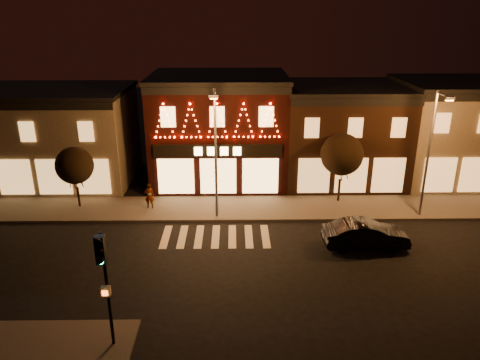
{
  "coord_description": "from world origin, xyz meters",
  "views": [
    {
      "loc": [
        1.11,
        -20.58,
        12.86
      ],
      "look_at": [
        1.47,
        4.0,
        3.63
      ],
      "focal_mm": 34.18,
      "sensor_mm": 36.0,
      "label": 1
    }
  ],
  "objects_px": {
    "traffic_signal_near": "(104,269)",
    "pedestrian": "(149,196)",
    "streetlamp_mid": "(215,145)",
    "dark_sedan": "(366,234)"
  },
  "relations": [
    {
      "from": "streetlamp_mid",
      "to": "dark_sedan",
      "type": "height_order",
      "value": "streetlamp_mid"
    },
    {
      "from": "traffic_signal_near",
      "to": "pedestrian",
      "type": "distance_m",
      "value": 13.88
    },
    {
      "from": "traffic_signal_near",
      "to": "streetlamp_mid",
      "type": "xyz_separation_m",
      "value": [
        3.8,
        12.0,
        1.32
      ]
    },
    {
      "from": "streetlamp_mid",
      "to": "pedestrian",
      "type": "relative_size",
      "value": 4.65
    },
    {
      "from": "streetlamp_mid",
      "to": "pedestrian",
      "type": "distance_m",
      "value": 6.28
    },
    {
      "from": "streetlamp_mid",
      "to": "dark_sedan",
      "type": "relative_size",
      "value": 1.72
    },
    {
      "from": "streetlamp_mid",
      "to": "pedestrian",
      "type": "height_order",
      "value": "streetlamp_mid"
    },
    {
      "from": "pedestrian",
      "to": "traffic_signal_near",
      "type": "bearing_deg",
      "value": 91.14
    },
    {
      "from": "traffic_signal_near",
      "to": "pedestrian",
      "type": "height_order",
      "value": "traffic_signal_near"
    },
    {
      "from": "streetlamp_mid",
      "to": "dark_sedan",
      "type": "xyz_separation_m",
      "value": [
        8.62,
        -3.75,
        -4.23
      ]
    }
  ]
}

